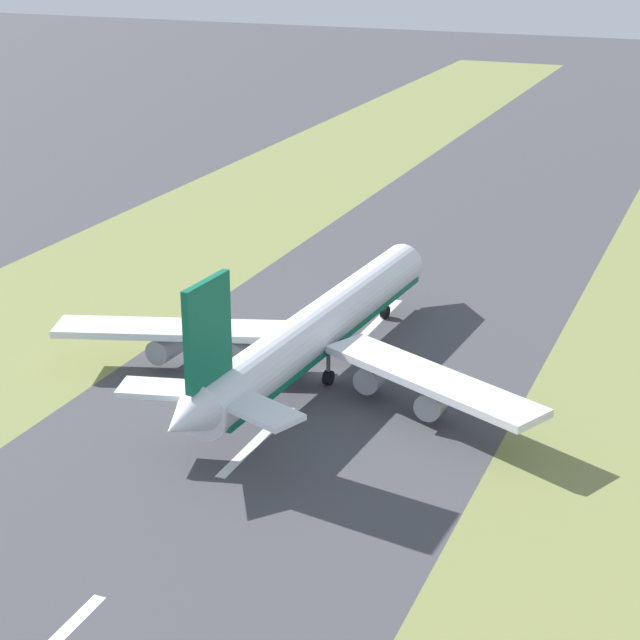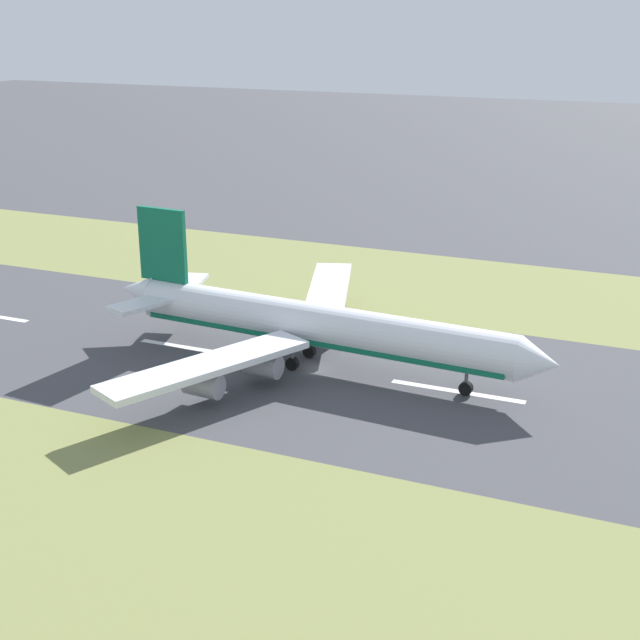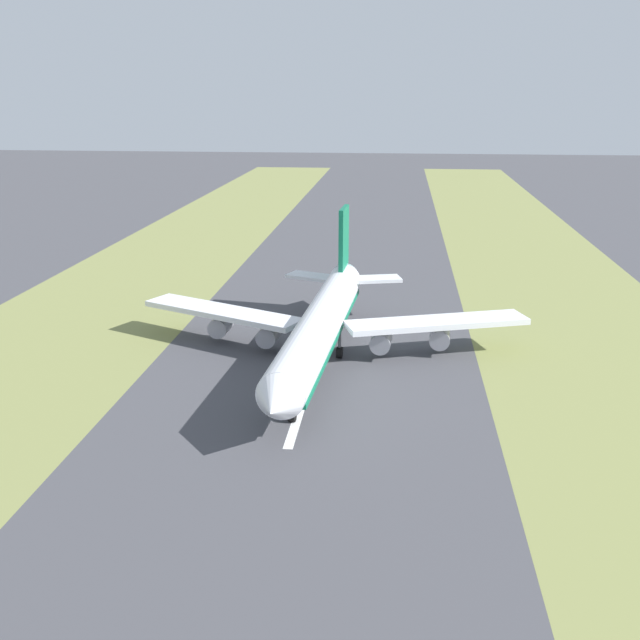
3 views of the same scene
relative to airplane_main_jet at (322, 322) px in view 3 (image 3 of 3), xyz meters
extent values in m
plane|color=#424247|center=(0.90, 1.69, -6.02)|extent=(800.00, 800.00, 0.00)
cube|color=olive|center=(-44.10, 1.69, -6.02)|extent=(40.00, 600.00, 0.01)
cube|color=olive|center=(45.90, 1.69, -6.02)|extent=(40.00, 600.00, 0.01)
cube|color=silver|center=(0.90, -58.10, -6.01)|extent=(1.20, 18.00, 0.01)
cube|color=silver|center=(0.90, -18.10, -6.01)|extent=(1.20, 18.00, 0.01)
cube|color=silver|center=(0.90, 21.90, -6.01)|extent=(1.20, 18.00, 0.01)
cylinder|color=silver|center=(0.12, 1.90, 0.18)|extent=(9.44, 56.26, 6.00)
cone|color=silver|center=(2.00, 32.34, 0.18)|extent=(6.18, 5.35, 5.88)
cone|color=silver|center=(-1.80, -29.04, 0.98)|extent=(5.46, 6.30, 5.10)
cube|color=#0F6647|center=(0.12, 1.90, -1.47)|extent=(9.01, 54.01, 0.70)
cube|color=silver|center=(-17.79, -4.22, -0.72)|extent=(29.41, 14.87, 0.90)
cube|color=silver|center=(17.14, -6.38, -0.72)|extent=(28.75, 17.92, 0.90)
cylinder|color=#93939E|center=(-9.11, -1.54, -3.17)|extent=(3.49, 4.99, 3.20)
cylinder|color=#93939E|center=(-18.31, -4.47, -3.17)|extent=(3.49, 4.99, 3.20)
cylinder|color=#93939E|center=(8.85, -2.65, -3.17)|extent=(3.49, 4.99, 3.20)
cylinder|color=#93939E|center=(17.62, -6.69, -3.17)|extent=(3.49, 4.99, 3.20)
cube|color=#0F6647|center=(-1.49, -24.05, 8.68)|extent=(1.29, 8.03, 11.00)
cube|color=silver|center=(-6.98, -23.71, 1.18)|extent=(10.78, 6.76, 0.60)
cube|color=silver|center=(4.00, -24.39, 1.18)|extent=(10.92, 7.76, 0.60)
cylinder|color=#59595E|center=(1.43, 23.14, -3.52)|extent=(0.50, 0.50, 3.20)
cylinder|color=black|center=(1.43, 23.14, -5.12)|extent=(1.01, 1.85, 1.80)
cylinder|color=#59595E|center=(-2.66, -0.93, -3.52)|extent=(0.50, 0.50, 3.20)
cylinder|color=black|center=(-2.66, -0.93, -5.12)|extent=(1.01, 1.85, 1.80)
cylinder|color=#59595E|center=(2.53, -1.25, -3.52)|extent=(0.50, 0.50, 3.20)
cylinder|color=black|center=(2.53, -1.25, -5.12)|extent=(1.01, 1.85, 1.80)
camera|label=1|loc=(47.37, -112.61, 48.55)|focal=60.00mm
camera|label=2|loc=(106.99, 47.14, 41.83)|focal=50.00mm
camera|label=3|loc=(-11.18, 109.36, 34.31)|focal=42.00mm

